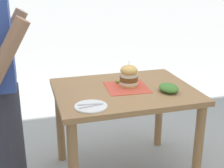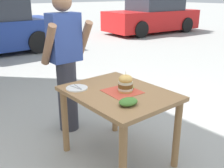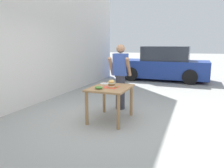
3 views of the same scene
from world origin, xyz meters
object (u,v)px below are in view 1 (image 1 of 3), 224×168
object	(u,v)px
side_salad	(169,88)
diner_across_table	(0,87)
side_plate_with_forks	(91,106)
sandwich	(129,76)
pickle_spear	(120,81)
patio_table	(124,104)

from	to	relation	value
side_salad	diner_across_table	bearing A→B (deg)	86.21
side_plate_with_forks	diner_across_table	size ratio (longest dim) A/B	0.13
side_salad	diner_across_table	distance (m)	1.20
sandwich	diner_across_table	xyz separation A→B (m)	(-0.11, 0.94, 0.04)
sandwich	pickle_spear	size ratio (longest dim) A/B	2.57
side_salad	sandwich	bearing A→B (deg)	52.39
side_salad	pickle_spear	bearing A→B (deg)	44.86
side_plate_with_forks	diner_across_table	world-z (taller)	diner_across_table
pickle_spear	diner_across_table	world-z (taller)	diner_across_table
diner_across_table	patio_table	bearing A→B (deg)	-85.63
patio_table	side_salad	xyz separation A→B (m)	(-0.15, -0.30, 0.16)
patio_table	diner_across_table	world-z (taller)	diner_across_table
patio_table	side_salad	distance (m)	0.37
pickle_spear	side_salad	xyz separation A→B (m)	(-0.29, -0.29, 0.01)
sandwich	pickle_spear	world-z (taller)	sandwich
pickle_spear	diner_across_table	bearing A→B (deg)	103.33
side_plate_with_forks	side_salad	xyz separation A→B (m)	(0.13, -0.63, 0.02)
side_salad	diner_across_table	world-z (taller)	diner_across_table
diner_across_table	side_plate_with_forks	bearing A→B (deg)	-109.96
patio_table	side_salad	bearing A→B (deg)	-116.09
sandwich	side_plate_with_forks	bearing A→B (deg)	130.38
pickle_spear	sandwich	bearing A→B (deg)	-157.79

